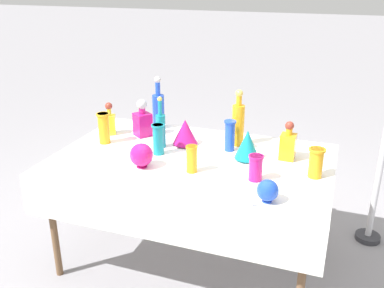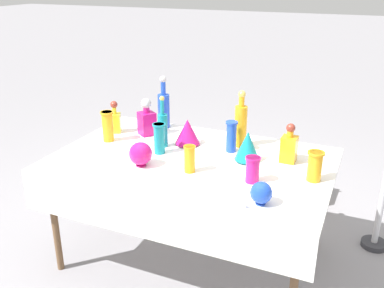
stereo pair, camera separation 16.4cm
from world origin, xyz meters
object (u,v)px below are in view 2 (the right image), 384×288
object	(u,v)px
slender_vase_0	(315,165)
slender_vase_2	(253,169)
square_decanter_0	(289,147)
fluted_vase_1	(248,146)
square_decanter_2	(115,120)
tall_bottle_0	(241,124)
tall_bottle_2	(163,128)
square_decanter_1	(147,120)
cardboard_box_behind_left	(190,167)
slender_vase_1	(108,125)
cardboard_box_behind_right	(288,181)
slender_vase_3	(190,158)
fluted_vase_0	(188,132)
tall_bottle_1	(164,108)
round_bowl_0	(141,154)
slender_vase_5	(159,137)
slender_vase_4	(231,136)
round_bowl_1	(261,193)

from	to	relation	value
slender_vase_0	slender_vase_2	world-z (taller)	slender_vase_0
square_decanter_0	fluted_vase_1	distance (m)	0.26
slender_vase_2	square_decanter_2	bearing A→B (deg)	161.62
tall_bottle_0	tall_bottle_2	size ratio (longest dim) A/B	1.10
square_decanter_1	fluted_vase_1	bearing A→B (deg)	-11.81
tall_bottle_2	square_decanter_1	xyz separation A→B (m)	(-0.21, 0.16, -0.02)
tall_bottle_2	square_decanter_0	world-z (taller)	tall_bottle_2
fluted_vase_1	cardboard_box_behind_left	bearing A→B (deg)	130.37
slender_vase_1	cardboard_box_behind_left	world-z (taller)	slender_vase_1
square_decanter_2	cardboard_box_behind_right	xyz separation A→B (m)	(1.13, 0.92, -0.69)
square_decanter_2	slender_vase_3	bearing A→B (deg)	-27.40
fluted_vase_0	square_decanter_2	bearing A→B (deg)	178.74
tall_bottle_1	tall_bottle_2	world-z (taller)	tall_bottle_1
round_bowl_0	slender_vase_0	bearing A→B (deg)	12.11
tall_bottle_2	fluted_vase_1	xyz separation A→B (m)	(0.59, -0.01, -0.03)
slender_vase_3	cardboard_box_behind_left	distance (m)	1.52
slender_vase_1	tall_bottle_0	bearing A→B (deg)	17.80
slender_vase_5	slender_vase_1	bearing A→B (deg)	173.48
square_decanter_0	slender_vase_0	xyz separation A→B (m)	(0.19, -0.21, -0.01)
tall_bottle_1	slender_vase_2	size ratio (longest dim) A/B	2.63
tall_bottle_1	slender_vase_0	size ratio (longest dim) A/B	2.26
slender_vase_5	fluted_vase_1	world-z (taller)	slender_vase_5
square_decanter_1	round_bowl_0	xyz separation A→B (m)	(0.23, -0.49, -0.03)
square_decanter_1	slender_vase_2	size ratio (longest dim) A/B	1.80
square_decanter_1	slender_vase_4	bearing A→B (deg)	-5.19
fluted_vase_1	square_decanter_2	bearing A→B (deg)	173.58
slender_vase_0	cardboard_box_behind_right	distance (m)	1.38
slender_vase_3	round_bowl_1	size ratio (longest dim) A/B	1.34
slender_vase_2	cardboard_box_behind_left	bearing A→B (deg)	127.06
square_decanter_2	cardboard_box_behind_right	size ratio (longest dim) A/B	0.52
tall_bottle_0	slender_vase_1	distance (m)	0.92
tall_bottle_2	square_decanter_0	size ratio (longest dim) A/B	1.41
slender_vase_3	slender_vase_1	bearing A→B (deg)	162.25
tall_bottle_1	slender_vase_2	distance (m)	1.08
slender_vase_4	fluted_vase_0	bearing A→B (deg)	-179.35
round_bowl_1	cardboard_box_behind_right	size ratio (longest dim) A/B	0.26
tall_bottle_0	fluted_vase_1	xyz separation A→B (m)	(0.12, -0.23, -0.06)
slender_vase_3	cardboard_box_behind_left	xyz separation A→B (m)	(-0.54, 1.24, -0.69)
slender_vase_0	cardboard_box_behind_left	size ratio (longest dim) A/B	0.33
square_decanter_2	slender_vase_3	size ratio (longest dim) A/B	1.45
square_decanter_0	slender_vase_4	size ratio (longest dim) A/B	1.21
square_decanter_0	cardboard_box_behind_left	world-z (taller)	square_decanter_0
tall_bottle_0	slender_vase_1	size ratio (longest dim) A/B	1.80
slender_vase_1	square_decanter_1	bearing A→B (deg)	50.07
tall_bottle_1	square_decanter_2	distance (m)	0.37
fluted_vase_0	cardboard_box_behind_left	bearing A→B (deg)	112.81
slender_vase_2	slender_vase_5	distance (m)	0.69
round_bowl_0	slender_vase_5	bearing A→B (deg)	86.46
slender_vase_1	fluted_vase_1	bearing A→B (deg)	3.08
slender_vase_0	slender_vase_5	distance (m)	0.99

